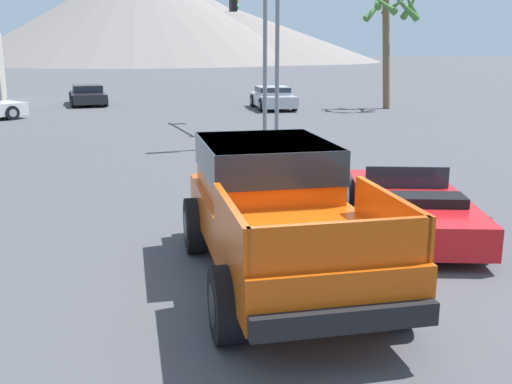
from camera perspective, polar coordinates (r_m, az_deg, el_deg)
ground_plane at (r=8.83m, az=3.18°, el=-7.63°), size 320.00×320.00×0.00m
orange_pickup_truck at (r=8.47m, az=1.80°, el=-0.99°), size 2.86×5.42×1.85m
red_convertible_car at (r=10.90m, az=14.52°, el=-1.48°), size 3.24×4.52×1.08m
parked_car_dark at (r=35.28m, az=-15.74°, el=8.93°), size 2.01×4.41×1.09m
parked_car_silver at (r=31.69m, az=1.61°, el=9.00°), size 2.44×4.28×1.16m
traffic_light_crosswalk at (r=24.36m, az=-0.54°, el=15.83°), size 0.38×4.38×5.82m
palm_tree_leaning at (r=32.50m, az=12.83°, el=15.68°), size 2.72×2.90×5.96m
distant_mountain_range at (r=131.00m, az=-11.74°, el=15.56°), size 134.60×85.36×18.80m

